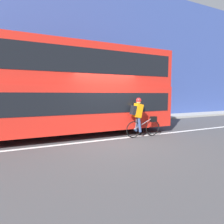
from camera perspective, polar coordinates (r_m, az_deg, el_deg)
The scene contains 6 objects.
ground_plane at distance 6.75m, azimuth -0.73°, elevation -9.11°, with size 80.00×80.00×0.00m, color #424244.
road_center_line at distance 6.81m, azimuth -0.96°, elevation -8.94°, with size 50.00×0.14×0.01m, color silver.
sidewalk_curb at distance 10.84m, azimuth -9.69°, elevation -3.13°, with size 60.00×1.66×0.14m.
building_facade at distance 12.02m, azimuth -11.25°, elevation 19.62°, with size 60.00×0.30×9.26m.
bus at distance 7.55m, azimuth -17.24°, elevation 7.85°, with size 9.60×2.55×3.67m.
cyclist_on_bike at distance 7.13m, azimuth 9.13°, elevation -1.32°, with size 1.58×0.32×1.59m.
Camera 1 is at (-2.50, -6.02, 1.73)m, focal length 28.00 mm.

